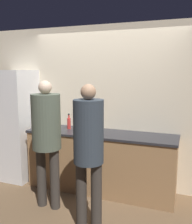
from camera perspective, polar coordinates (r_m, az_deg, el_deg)
ground_plane at (r=3.91m, az=-0.77°, el=-19.40°), size 14.00×14.00×0.00m
wall_back at (r=4.09m, az=2.54°, el=1.19°), size 5.20×0.06×2.60m
counter at (r=4.01m, az=1.09°, el=-11.17°), size 2.32×0.64×0.94m
refrigerator at (r=4.59m, az=-17.71°, el=-2.81°), size 0.61×0.66×1.90m
person_left at (r=3.41m, az=-11.24°, el=-4.48°), size 0.39×0.39×1.76m
person_center at (r=2.88m, az=-1.72°, el=-7.63°), size 0.35×0.35×1.74m
fruit_bowl at (r=3.76m, az=-1.21°, el=-4.45°), size 0.36×0.36×0.11m
utensil_crock at (r=4.06m, az=-0.71°, el=-2.85°), size 0.09×0.09×0.29m
bottle_green at (r=4.20m, az=-13.46°, el=-2.95°), size 0.06×0.06×0.15m
bottle_red at (r=4.10m, az=-6.20°, el=-2.49°), size 0.06×0.06×0.25m
cup_yellow at (r=4.21m, az=-9.66°, el=-3.00°), size 0.08×0.08×0.09m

